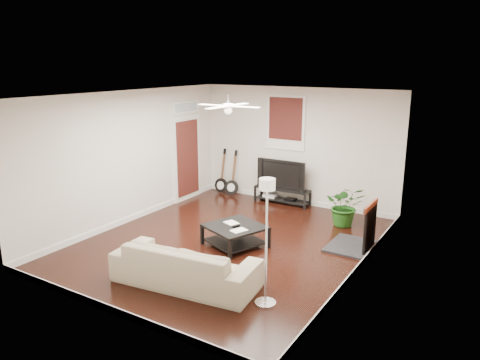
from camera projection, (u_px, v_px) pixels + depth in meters
name	position (u px, v px, depth m)	size (l,w,h in m)	color
room	(229.00, 172.00, 8.40)	(5.01, 6.01, 2.81)	black
brick_accent	(379.00, 178.00, 7.96)	(0.02, 2.20, 2.80)	#9F5333
fireplace	(359.00, 225.00, 8.34)	(0.80, 1.10, 0.92)	black
window_back	(286.00, 123.00, 10.86)	(1.00, 0.06, 1.30)	#3C1210
door_left	(187.00, 150.00, 11.25)	(0.08, 1.00, 2.50)	white
tv_stand	(282.00, 196.00, 11.12)	(1.38, 0.37, 0.39)	black
tv	(283.00, 174.00, 11.00)	(1.24, 0.16, 0.71)	black
coffee_table	(235.00, 236.00, 8.54)	(0.95, 0.95, 0.40)	black
sofa	(186.00, 264.00, 7.04)	(2.28, 0.89, 0.67)	tan
floor_lamp	(266.00, 243.00, 6.29)	(0.31, 0.31, 1.86)	silver
potted_plant	(345.00, 205.00, 9.55)	(0.80, 0.69, 0.89)	#1D5618
guitar_left	(221.00, 171.00, 11.89)	(0.37, 0.26, 1.19)	black
guitar_right	(232.00, 173.00, 11.69)	(0.37, 0.26, 1.19)	black
ceiling_fan	(228.00, 106.00, 8.10)	(1.24, 1.24, 0.32)	white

